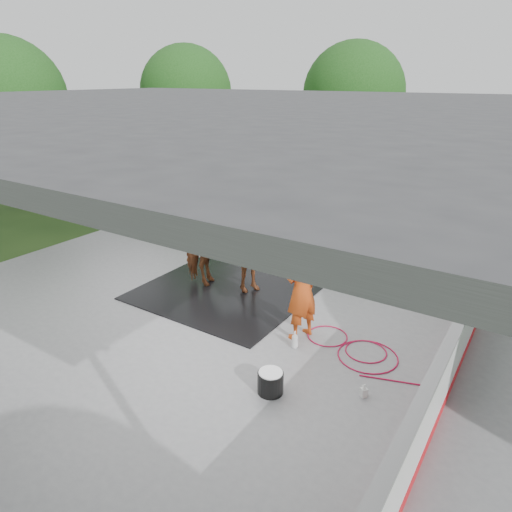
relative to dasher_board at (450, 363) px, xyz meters
The scene contains 12 objects.
ground 4.64m from the dasher_board, behind, with size 100.00×100.00×0.00m, color #1E3814.
concrete_slab 4.63m from the dasher_board, behind, with size 12.00×10.00×0.05m, color slate.
pavilion_structure 5.70m from the dasher_board, behind, with size 12.60×10.60×4.05m.
dasher_board is the anchor object (origin of this frame).
tree_belt 5.43m from the dasher_board, 168.18° to the left, with size 28.00×28.00×5.80m.
rubber_mat 4.96m from the dasher_board, 167.90° to the left, with size 3.47×3.26×0.03m, color black.
horse 4.94m from the dasher_board, 167.90° to the left, with size 0.94×2.07×1.75m, color brown.
handler 2.61m from the dasher_board, behind, with size 0.69×0.45×1.88m, color #B64213.
wash_bucket 2.61m from the dasher_board, 147.84° to the right, with size 0.39×0.39×0.36m.
soap_bottle_a 2.51m from the dasher_board, behind, with size 0.12×0.12×0.31m, color silver.
soap_bottle_b 1.29m from the dasher_board, 144.51° to the right, with size 0.09×0.10×0.21m, color #338CD8.
hose_coil 1.66m from the dasher_board, 165.79° to the left, with size 2.51×1.17×0.02m.
Camera 1 is at (5.30, -6.17, 4.45)m, focal length 32.00 mm.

